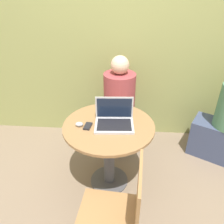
# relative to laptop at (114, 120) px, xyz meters

# --- Properties ---
(ground_plane) EXTENTS (12.00, 12.00, 0.00)m
(ground_plane) POSITION_rel_laptop_xyz_m (-0.05, -0.01, -0.75)
(ground_plane) COLOR #7F6B56
(back_wall) EXTENTS (7.00, 0.05, 2.60)m
(back_wall) POSITION_rel_laptop_xyz_m (-0.05, 0.93, 0.55)
(back_wall) COLOR #939956
(back_wall) RESTS_ON ground_plane
(round_table) EXTENTS (0.81, 0.81, 0.70)m
(round_table) POSITION_rel_laptop_xyz_m (-0.05, -0.01, -0.23)
(round_table) COLOR #4C4C51
(round_table) RESTS_ON ground_plane
(laptop) EXTENTS (0.35, 0.26, 0.23)m
(laptop) POSITION_rel_laptop_xyz_m (0.00, 0.00, 0.00)
(laptop) COLOR #B7B7BC
(laptop) RESTS_ON round_table
(cell_phone) EXTENTS (0.07, 0.11, 0.02)m
(cell_phone) POSITION_rel_laptop_xyz_m (-0.22, -0.06, -0.04)
(cell_phone) COLOR black
(cell_phone) RESTS_ON round_table
(computer_mouse) EXTENTS (0.07, 0.05, 0.04)m
(computer_mouse) POSITION_rel_laptop_xyz_m (-0.30, -0.05, -0.03)
(computer_mouse) COLOR #B2B2B7
(computer_mouse) RESTS_ON round_table
(chair_empty) EXTENTS (0.43, 0.43, 0.89)m
(chair_empty) POSITION_rel_laptop_xyz_m (0.07, -0.71, -0.29)
(chair_empty) COLOR #9E7042
(chair_empty) RESTS_ON ground_plane
(person_seated) EXTENTS (0.37, 0.56, 1.14)m
(person_seated) POSITION_rel_laptop_xyz_m (0.02, 0.67, -0.28)
(person_seated) COLOR #3D4766
(person_seated) RESTS_ON ground_plane
(person_background) EXTENTS (0.56, 0.50, 1.10)m
(person_background) POSITION_rel_laptop_xyz_m (1.16, 0.49, -0.30)
(person_background) COLOR #3D4766
(person_background) RESTS_ON ground_plane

